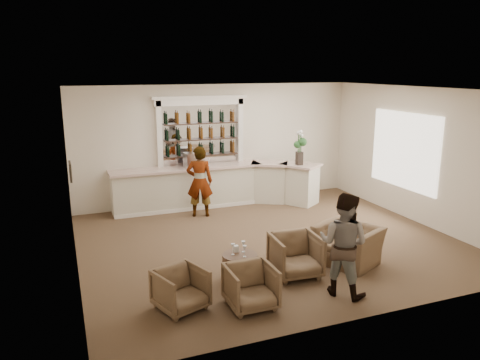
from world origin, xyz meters
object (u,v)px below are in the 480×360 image
Objects in this scene: cocktail_table at (240,268)px; armchair_center at (251,287)px; guest at (343,244)px; armchair_right at (296,255)px; bar_counter at (218,186)px; espresso_machine at (193,160)px; flower_vase at (300,145)px; sommelier at (200,182)px; armchair_far at (348,244)px; armchair_left at (181,289)px.

armchair_center is (-0.18, -0.95, 0.10)m from cocktail_table.
guest reaches higher than armchair_right.
armchair_right is (-0.40, 0.91, -0.49)m from guest.
espresso_machine is at bearing 179.86° from bar_counter.
cocktail_table is 0.97m from armchair_center.
cocktail_table is at bearing -99.55° from espresso_machine.
cocktail_table is 5.26m from flower_vase.
sommelier is 1.60× the size of armchair_far.
armchair_right is (0.62, -4.06, -0.52)m from sommelier.
espresso_machine reaches higher than armchair_left.
flower_vase is at bearing 25.11° from armchair_left.
bar_counter is 6.64× the size of armchair_right.
bar_counter is 1.03m from espresso_machine.
flower_vase is (2.84, -0.02, 0.76)m from sommelier.
cocktail_table is 1.90m from guest.
espresso_machine is (-0.98, 5.67, 0.46)m from guest.
sommelier is 4.03× the size of espresso_machine.
sommelier is 0.82m from espresso_machine.
espresso_machine is (-1.83, 4.60, 0.97)m from armchair_far.
flower_vase is (2.22, 4.04, 1.28)m from armchair_right.
espresso_machine is (1.68, 5.21, 1.00)m from armchair_left.
armchair_far is (2.45, 0.95, 0.02)m from armchair_center.
espresso_machine is (0.45, 4.60, 1.09)m from cocktail_table.
armchair_center is (-1.61, 0.12, -0.54)m from guest.
armchair_right is at bearing 33.11° from armchair_center.
espresso_machine is (0.63, 5.55, 0.99)m from armchair_center.
sommelier is at bearing 50.00° from armchair_left.
armchair_center is (-0.59, -4.85, -0.56)m from sommelier.
sommelier is 1.91× the size of flower_vase.
espresso_machine is at bearing 84.42° from cocktail_table.
armchair_far is 5.04m from espresso_machine.
flower_vase is at bearing -18.66° from bar_counter.
guest is 1.46m from armchair_far.
armchair_far is (1.14, -4.59, -0.20)m from bar_counter.
armchair_left reaches higher than cocktail_table.
armchair_right is 4.79m from flower_vase.
cocktail_table is 2.28m from armchair_far.
armchair_center is at bearing -103.34° from bar_counter.
guest is 1.11m from armchair_right.
armchair_far reaches higher than armchair_left.
bar_counter reaches higher than armchair_far.
bar_counter reaches higher than armchair_center.
sommelier reaches higher than cocktail_table.
armchair_left is 1.63× the size of espresso_machine.
armchair_center is at bearing -100.67° from cocktail_table.
cocktail_table is at bearing 16.61° from guest.
armchair_center is 2.63m from armchair_far.
guest is 2.39× the size of armchair_left.
bar_counter is 9.06× the size of cocktail_table.
guest is at bearing -110.17° from flower_vase.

